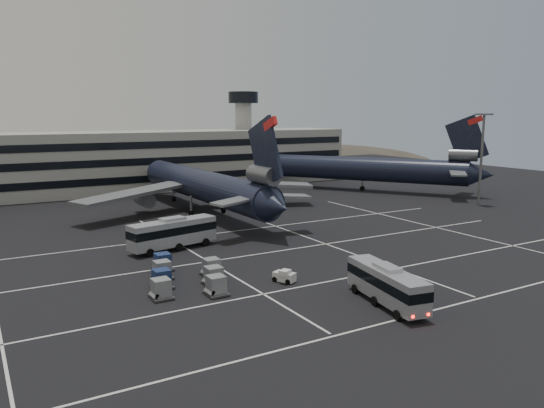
{
  "coord_description": "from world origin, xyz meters",
  "views": [
    {
      "loc": [
        -31.34,
        -55.26,
        18.25
      ],
      "look_at": [
        7.65,
        11.67,
        5.0
      ],
      "focal_mm": 35.0,
      "sensor_mm": 36.0,
      "label": 1
    }
  ],
  "objects_px": {
    "trijet_main": "(204,185)",
    "bus_near": "(387,283)",
    "bus_far": "(173,232)",
    "uld_cluster": "(184,275)"
  },
  "relations": [
    {
      "from": "trijet_main",
      "to": "bus_near",
      "type": "height_order",
      "value": "trijet_main"
    },
    {
      "from": "trijet_main",
      "to": "bus_far",
      "type": "relative_size",
      "value": 4.49
    },
    {
      "from": "trijet_main",
      "to": "uld_cluster",
      "type": "bearing_deg",
      "value": -116.7
    },
    {
      "from": "bus_near",
      "to": "uld_cluster",
      "type": "distance_m",
      "value": 21.54
    },
    {
      "from": "bus_far",
      "to": "uld_cluster",
      "type": "xyz_separation_m",
      "value": [
        -4.13,
        -14.84,
        -1.42
      ]
    },
    {
      "from": "bus_near",
      "to": "uld_cluster",
      "type": "bearing_deg",
      "value": 142.77
    },
    {
      "from": "bus_near",
      "to": "uld_cluster",
      "type": "relative_size",
      "value": 0.8
    },
    {
      "from": "trijet_main",
      "to": "bus_far",
      "type": "height_order",
      "value": "trijet_main"
    },
    {
      "from": "trijet_main",
      "to": "bus_near",
      "type": "bearing_deg",
      "value": -94.47
    },
    {
      "from": "trijet_main",
      "to": "bus_far",
      "type": "xyz_separation_m",
      "value": [
        -14.03,
        -22.33,
        -2.84
      ]
    }
  ]
}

